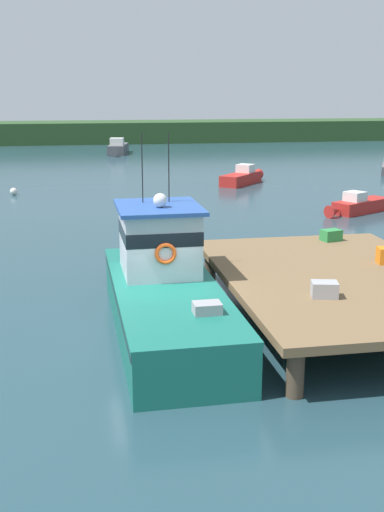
% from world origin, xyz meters
% --- Properties ---
extents(ground_plane, '(200.00, 200.00, 0.00)m').
position_xyz_m(ground_plane, '(0.00, 0.00, 0.00)').
color(ground_plane, '#23424C').
extents(dock, '(6.00, 9.00, 1.20)m').
position_xyz_m(dock, '(4.80, 0.00, 1.07)').
color(dock, '#4C3D2D').
rests_on(dock, ground).
extents(main_fishing_boat, '(2.65, 9.82, 4.80)m').
position_xyz_m(main_fishing_boat, '(0.19, 0.36, 1.01)').
color(main_fishing_boat, '#196B5B').
rests_on(main_fishing_boat, ground).
extents(crate_single_far, '(0.68, 0.57, 0.37)m').
position_xyz_m(crate_single_far, '(3.70, -1.72, 1.38)').
color(crate_single_far, '#9E9EA3').
rests_on(crate_single_far, dock).
extents(crate_stack_near_edge, '(0.69, 0.57, 0.36)m').
position_xyz_m(crate_stack_near_edge, '(6.07, 3.70, 1.38)').
color(crate_stack_near_edge, '#2D8442').
rests_on(crate_stack_near_edge, dock).
extents(moored_boat_near_channel, '(3.82, 4.31, 1.23)m').
position_xyz_m(moored_boat_near_channel, '(8.75, 25.07, 0.42)').
color(moored_boat_near_channel, red).
rests_on(moored_boat_near_channel, ground).
extents(moored_boat_outer_mooring, '(2.38, 6.20, 1.55)m').
position_xyz_m(moored_boat_outer_mooring, '(1.98, 46.97, 0.53)').
color(moored_boat_outer_mooring, '#4C4C51').
rests_on(moored_boat_outer_mooring, ground).
extents(moored_boat_far_right, '(4.14, 2.82, 1.09)m').
position_xyz_m(moored_boat_far_right, '(11.75, 14.04, 0.37)').
color(moored_boat_far_right, red).
rests_on(moored_boat_far_right, ground).
extents(mooring_buoy_channel_marker, '(0.41, 0.41, 0.41)m').
position_xyz_m(mooring_buoy_channel_marker, '(-5.59, 22.86, 0.21)').
color(mooring_buoy_channel_marker, silver).
rests_on(mooring_buoy_channel_marker, ground).
extents(mooring_buoy_outer, '(0.37, 0.37, 0.37)m').
position_xyz_m(mooring_buoy_outer, '(0.39, 13.69, 0.19)').
color(mooring_buoy_outer, silver).
rests_on(mooring_buoy_outer, ground).
extents(far_shoreline, '(120.00, 8.00, 2.40)m').
position_xyz_m(far_shoreline, '(0.00, 62.00, 1.20)').
color(far_shoreline, '#284723').
rests_on(far_shoreline, ground).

